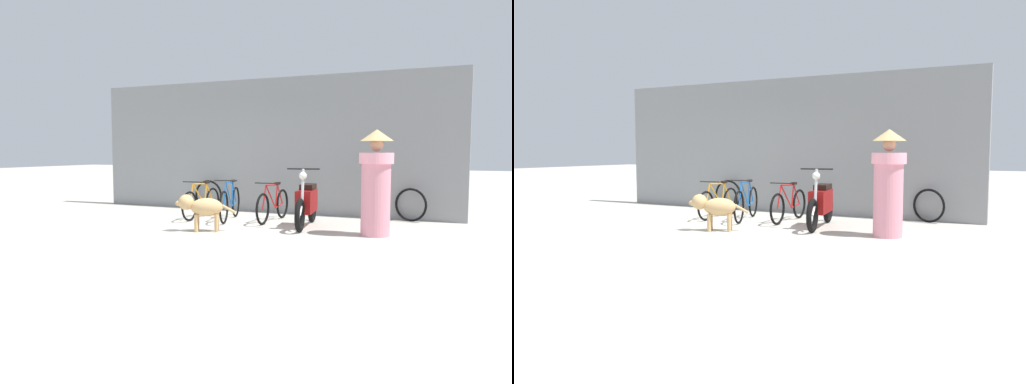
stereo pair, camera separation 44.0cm
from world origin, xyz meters
TOP-DOWN VIEW (x-y plane):
  - ground_plane at (0.00, 0.00)m, footprint 60.00×60.00m
  - shop_wall_back at (0.00, 3.06)m, footprint 8.64×0.20m
  - bicycle_0 at (-0.76, 1.52)m, footprint 0.46×1.60m
  - bicycle_1 at (-0.07, 1.48)m, footprint 0.55×1.66m
  - bicycle_2 at (0.78, 1.70)m, footprint 0.46×1.65m
  - motorcycle at (1.62, 1.28)m, footprint 0.58×1.85m
  - stray_dog at (0.12, 0.05)m, footprint 0.99×0.59m
  - person_in_robes at (2.97, 0.85)m, footprint 0.72×0.72m
  - spare_tire_left at (-1.33, 2.80)m, footprint 0.71×0.06m
  - spare_tire_right at (3.28, 2.81)m, footprint 0.65×0.24m

SIDE VIEW (x-z plane):
  - ground_plane at x=0.00m, z-range 0.00..0.00m
  - bicycle_0 at x=-0.76m, z-range -0.07..0.72m
  - bicycle_2 at x=0.78m, z-range -0.07..0.73m
  - spare_tire_right at x=3.28m, z-range 0.00..0.67m
  - bicycle_1 at x=-0.07m, z-range -0.07..0.77m
  - spare_tire_left at x=-1.33m, z-range 0.00..0.71m
  - stray_dog at x=0.12m, z-range 0.10..0.75m
  - motorcycle at x=1.62m, z-range -0.11..0.99m
  - person_in_robes at x=2.97m, z-range 0.03..1.79m
  - shop_wall_back at x=0.00m, z-range 0.00..3.02m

